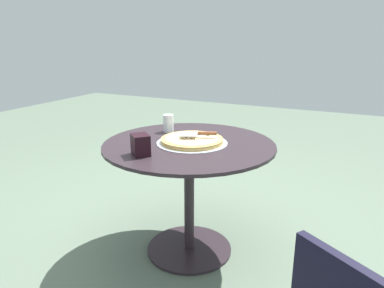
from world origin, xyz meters
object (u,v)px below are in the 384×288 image
Objects in this scene: pizza_on_tray at (192,141)px; napkin_dispenser at (140,145)px; patio_table at (189,172)px; drinking_cup at (168,123)px; pizza_server at (198,134)px.

napkin_dispenser reaches higher than pizza_on_tray.
patio_table is 2.43× the size of pizza_on_tray.
pizza_on_tray is 0.30m from drinking_cup.
drinking_cup is at bearing 144.06° from napkin_dispenser.
drinking_cup reaches higher than napkin_dispenser.
pizza_on_tray is at bearing -57.19° from pizza_server.
pizza_server is at bearing 62.70° from drinking_cup.
pizza_server is at bearing 103.77° from napkin_dispenser.
napkin_dispenser is at bearing -25.03° from pizza_on_tray.
pizza_on_tray is 0.05m from pizza_server.
pizza_on_tray is (-0.01, 0.02, 0.19)m from patio_table.
patio_table is 0.24m from pizza_server.
pizza_on_tray is 1.93× the size of pizza_server.
pizza_on_tray is 0.35m from napkin_dispenser.
patio_table is at bearing 108.94° from napkin_dispenser.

